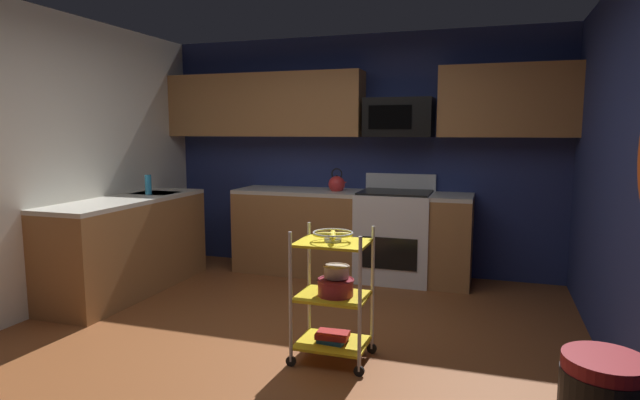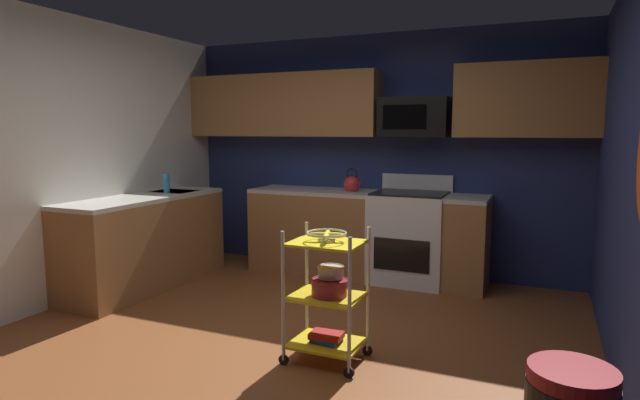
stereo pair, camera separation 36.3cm
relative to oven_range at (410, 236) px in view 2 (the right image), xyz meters
The scene contains 14 objects.
floor 2.22m from the oven_range, 103.13° to the right, with size 4.40×4.80×0.04m, color brown.
wall_back 1.01m from the oven_range, 146.40° to the left, with size 4.52×0.06×2.60m, color navy.
wall_left 3.54m from the oven_range, 142.29° to the right, with size 0.06×4.80×2.60m, color silver.
counter_run 1.40m from the oven_range, 158.25° to the right, with size 3.47×2.44×0.92m.
oven_range is the anchor object (origin of this frame).
upper_cabinets 1.50m from the oven_range, 167.67° to the left, with size 4.40×0.33×0.70m.
microwave 1.23m from the oven_range, 90.26° to the left, with size 0.70×0.39×0.40m.
rolling_cart 2.10m from the oven_range, 91.35° to the right, with size 0.54×0.39×0.91m.
fruit_bowl 2.13m from the oven_range, 91.35° to the right, with size 0.27×0.27×0.07m.
mixing_bowl_large 2.10m from the oven_range, 90.79° to the right, with size 0.25×0.25×0.11m.
mixing_bowl_small 2.07m from the oven_range, 90.94° to the right, with size 0.18×0.18×0.08m.
book_stack 2.12m from the oven_range, 91.35° to the right, with size 0.23×0.17×0.07m.
kettle 0.82m from the oven_range, behind, with size 0.21×0.18×0.26m.
dish_soap_bottle 2.60m from the oven_range, 159.14° to the right, with size 0.06×0.06×0.20m, color #2D8CBF.
Camera 2 is at (1.77, -3.15, 1.56)m, focal length 29.40 mm.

